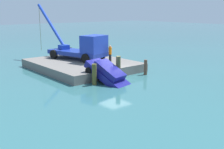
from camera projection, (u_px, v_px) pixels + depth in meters
name	position (u px, v px, depth m)	size (l,w,h in m)	color
ground	(115.00, 78.00, 26.07)	(200.00, 200.00, 0.00)	#2D6066
dock	(82.00, 65.00, 30.04)	(10.95, 8.94, 0.85)	slate
crane_truck	(83.00, 47.00, 30.36)	(12.02, 4.21, 6.13)	navy
dock_worker	(110.00, 53.00, 29.52)	(0.34, 0.34, 1.75)	black
salvaged_car	(109.00, 75.00, 24.17)	(4.65, 2.80, 2.88)	navy
piling_near	(94.00, 74.00, 23.54)	(0.40, 0.40, 1.81)	brown
piling_mid	(118.00, 69.00, 24.90)	(0.42, 0.42, 2.23)	#4E4D2F
piling_far	(145.00, 67.00, 27.26)	(0.32, 0.32, 1.49)	brown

